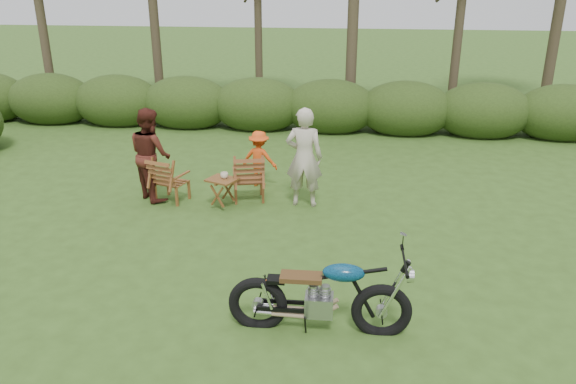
# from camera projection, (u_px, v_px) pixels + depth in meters

# --- Properties ---
(ground) EXTENTS (80.00, 80.00, 0.00)m
(ground) POSITION_uv_depth(u_px,v_px,m) (292.00, 314.00, 7.05)
(ground) COLOR #2F4A18
(ground) RESTS_ON ground
(motorcycle) EXTENTS (2.07, 0.82, 1.18)m
(motorcycle) POSITION_uv_depth(u_px,v_px,m) (318.00, 329.00, 6.76)
(motorcycle) COLOR #0A5C8E
(motorcycle) RESTS_ON ground
(lawn_chair_right) EXTENTS (0.77, 0.77, 0.93)m
(lawn_chair_right) POSITION_uv_depth(u_px,v_px,m) (249.00, 199.00, 10.64)
(lawn_chair_right) COLOR brown
(lawn_chair_right) RESTS_ON ground
(lawn_chair_left) EXTENTS (0.75, 0.75, 0.88)m
(lawn_chair_left) POSITION_uv_depth(u_px,v_px,m) (173.00, 200.00, 10.59)
(lawn_chair_left) COLOR brown
(lawn_chair_left) RESTS_ON ground
(side_table) EXTENTS (0.66, 0.61, 0.55)m
(side_table) POSITION_uv_depth(u_px,v_px,m) (223.00, 193.00, 10.20)
(side_table) COLOR #593016
(side_table) RESTS_ON ground
(cup) EXTENTS (0.14, 0.14, 0.11)m
(cup) POSITION_uv_depth(u_px,v_px,m) (224.00, 175.00, 10.11)
(cup) COLOR beige
(cup) RESTS_ON side_table
(adult_a) EXTENTS (0.68, 0.46, 1.83)m
(adult_a) POSITION_uv_depth(u_px,v_px,m) (304.00, 205.00, 10.40)
(adult_a) COLOR #BEB19C
(adult_a) RESTS_ON ground
(adult_b) EXTENTS (1.06, 1.06, 1.74)m
(adult_b) POSITION_uv_depth(u_px,v_px,m) (155.00, 197.00, 10.74)
(adult_b) COLOR #4B1D15
(adult_b) RESTS_ON ground
(child) EXTENTS (0.79, 0.55, 1.13)m
(child) POSITION_uv_depth(u_px,v_px,m) (260.00, 185.00, 11.36)
(child) COLOR #E44B15
(child) RESTS_ON ground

